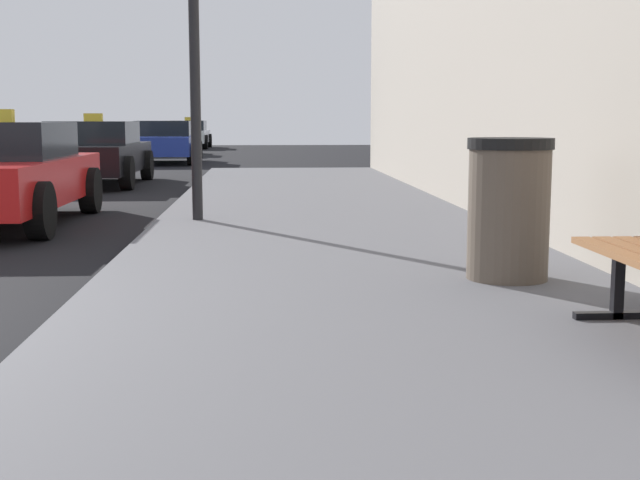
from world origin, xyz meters
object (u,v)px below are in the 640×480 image
(car_black, at_px, (93,152))
(car_green, at_px, (162,137))
(car_blue, at_px, (164,142))
(car_white, at_px, (189,134))
(trash_bin, at_px, (509,209))

(car_black, xyz_separation_m, car_green, (-0.38, 15.07, -0.00))
(car_blue, relative_size, car_green, 1.00)
(car_black, distance_m, car_white, 22.37)
(trash_bin, distance_m, car_green, 27.11)
(trash_bin, bearing_deg, car_white, 98.78)
(car_black, bearing_deg, trash_bin, 114.42)
(car_white, bearing_deg, car_black, 90.06)
(car_blue, distance_m, car_white, 13.74)
(trash_bin, relative_size, car_black, 0.24)
(trash_bin, xyz_separation_m, car_green, (-5.58, 26.53, -0.02))
(car_black, relative_size, car_blue, 1.04)
(trash_bin, relative_size, car_blue, 0.25)
(trash_bin, height_order, car_white, car_white)
(car_black, xyz_separation_m, car_white, (-0.02, 22.37, 0.00))
(car_blue, bearing_deg, car_white, -88.07)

